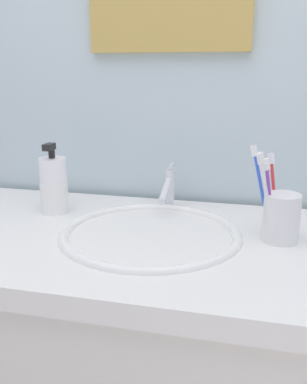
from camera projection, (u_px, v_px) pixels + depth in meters
tiled_wall_back at (171, 68)px, 1.16m from camera, size 2.38×0.04×2.40m
sink_basin at (150, 249)px, 0.97m from camera, size 0.41×0.41×0.11m
faucet at (168, 188)px, 1.13m from camera, size 0.02×0.14×0.11m
toothbrush_cup at (281, 218)px, 0.91m from camera, size 0.08×0.08×0.10m
toothbrush_white at (266, 191)px, 0.89m from camera, size 0.05×0.04×0.19m
toothbrush_blue at (261, 185)px, 0.93m from camera, size 0.06×0.03×0.20m
toothbrush_purple at (269, 194)px, 0.90m from camera, size 0.04×0.03×0.18m
toothbrush_red at (274, 188)px, 0.94m from camera, size 0.04×0.04×0.18m
soap_dispenser at (54, 186)px, 1.10m from camera, size 0.07×0.07×0.18m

